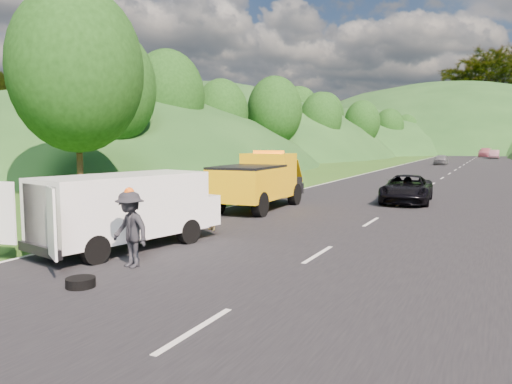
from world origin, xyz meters
The scene contains 15 objects.
ground centered at (0.00, 0.00, 0.00)m, with size 320.00×320.00×0.00m, color #38661E.
road_surface centered at (3.00, 40.00, 0.01)m, with size 14.00×200.00×0.02m, color black.
tree_line_left centered at (-19.00, 60.00, 0.00)m, with size 14.00×140.00×14.00m, color #235418, non-canonical shape.
hills_backdrop centered at (6.50, 134.70, 0.00)m, with size 201.00×288.60×44.00m, color #2D5B23, non-canonical shape.
tow_truck centered at (-2.37, 5.32, 1.28)m, with size 2.55×6.17×2.61m.
white_van centered at (-2.13, -3.64, 1.21)m, with size 3.80×6.42×2.14m.
woman centered at (-2.87, -0.15, 0.00)m, with size 0.64×0.47×1.76m, color silver.
child centered at (-1.44, -0.25, 0.00)m, with size 0.43×0.34×0.89m, color tan.
worker centered at (-0.65, -5.29, 0.00)m, with size 1.20×0.69×1.86m, color black.
suitcase centered at (-4.04, 0.74, 0.30)m, with size 0.38×0.21×0.61m, color #51523D.
spare_tire centered at (-0.48, -7.07, 0.00)m, with size 0.61×0.61×0.20m, color black.
passing_suv centered at (3.18, 10.52, 0.00)m, with size 2.25×4.89×1.36m, color black.
dist_car_a centered at (0.42, 51.09, 0.00)m, with size 1.50×3.72×1.27m, color #525358.
dist_car_b centered at (5.93, 76.62, 0.00)m, with size 1.51×4.33×1.43m, color #734D56.
dist_car_c centered at (4.33, 84.86, 0.00)m, with size 2.21×5.45×1.58m, color #A45260.
Camera 1 is at (7.38, -14.59, 3.11)m, focal length 35.00 mm.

